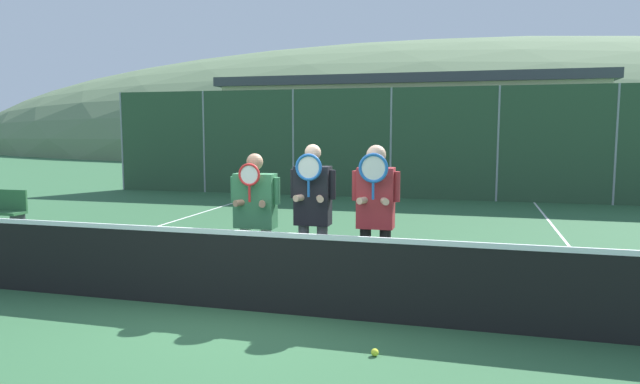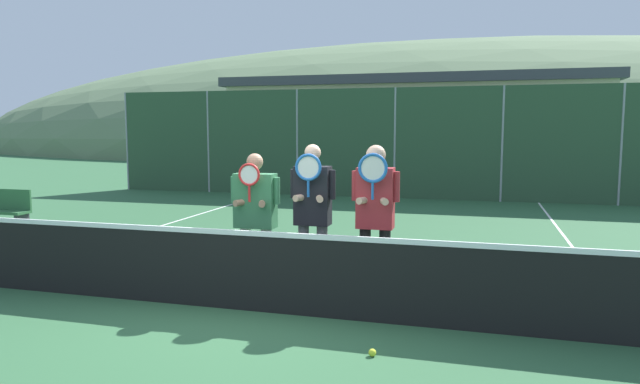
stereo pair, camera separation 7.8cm
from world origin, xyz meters
name	(u,v)px [view 1 (the left image)]	position (x,y,z in m)	size (l,w,h in m)	color
ground_plane	(252,311)	(0.00, 0.00, 0.00)	(120.00, 120.00, 0.00)	#2D5B38
hill_distant	(449,150)	(0.00, 50.55, 0.00)	(99.25, 55.14, 19.30)	#5B7551
clubhouse_building	(407,127)	(-0.42, 18.52, 2.06)	(15.10, 5.50, 4.08)	beige
fence_back	(391,143)	(0.00, 10.72, 1.59)	(17.78, 0.06, 3.18)	gray
tennis_net	(251,270)	(0.00, 0.00, 0.47)	(10.62, 0.09, 1.00)	gray
court_line_left_sideline	(109,241)	(-3.95, 3.00, 0.00)	(0.05, 16.00, 0.01)	white
court_line_right_sideline	(588,269)	(3.95, 3.00, 0.00)	(0.05, 16.00, 0.01)	white
player_leftmost	(255,212)	(-0.19, 0.61, 1.02)	(0.63, 0.34, 1.72)	white
player_center_left	(313,209)	(0.51, 0.69, 1.07)	(0.55, 0.34, 1.83)	#56565B
player_center_right	(375,210)	(1.26, 0.66, 1.09)	(0.55, 0.34, 1.83)	black
car_far_left	(282,160)	(-4.40, 13.86, 0.88)	(4.30, 1.94, 1.71)	navy
car_left_of_center	(411,163)	(0.31, 13.51, 0.87)	(4.15, 2.04, 1.70)	slate
car_center	(557,165)	(4.90, 13.80, 0.86)	(4.06, 1.92, 1.67)	navy
tennis_ball_on_court	(375,352)	(1.53, -0.89, 0.03)	(0.07, 0.07, 0.07)	#CCDB33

